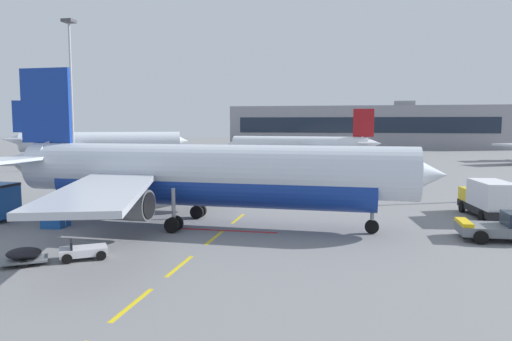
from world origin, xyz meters
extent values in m
plane|color=slate|center=(40.00, 40.00, 0.00)|extent=(400.00, 400.00, 0.00)
cube|color=yellow|center=(18.00, 7.26, 0.00)|extent=(0.24, 4.00, 0.01)
cube|color=yellow|center=(18.00, 13.03, 0.00)|extent=(0.24, 4.00, 0.01)
cube|color=yellow|center=(18.00, 19.75, 0.00)|extent=(0.24, 4.00, 0.01)
cube|color=yellow|center=(18.00, 26.44, 0.00)|extent=(0.24, 4.00, 0.01)
cube|color=yellow|center=(18.00, 33.92, 0.00)|extent=(0.24, 4.00, 0.01)
cube|color=yellow|center=(18.00, 40.19, 0.00)|extent=(0.24, 4.00, 0.01)
cube|color=yellow|center=(18.00, 46.47, 0.00)|extent=(0.24, 4.00, 0.01)
cube|color=yellow|center=(18.00, 52.24, 0.00)|extent=(0.24, 4.00, 0.01)
cube|color=yellow|center=(18.00, 59.00, 0.00)|extent=(0.24, 4.00, 0.01)
cube|color=yellow|center=(18.00, 64.61, 0.00)|extent=(0.24, 4.00, 0.01)
cube|color=yellow|center=(18.00, 70.94, 0.00)|extent=(0.24, 4.00, 0.01)
cube|color=yellow|center=(18.00, 76.71, 0.00)|extent=(0.24, 4.00, 0.01)
cube|color=yellow|center=(18.00, 83.49, 0.00)|extent=(0.24, 4.00, 0.01)
cube|color=#B21414|center=(18.00, 22.00, 0.00)|extent=(8.00, 0.40, 0.01)
cylinder|color=silver|center=(16.67, 23.43, 4.30)|extent=(30.18, 4.48, 3.80)
cylinder|color=navy|center=(16.67, 23.43, 3.26)|extent=(24.57, 4.05, 3.50)
cone|color=silver|center=(31.72, 23.09, 4.30)|extent=(3.58, 3.80, 3.72)
cone|color=silver|center=(0.93, 23.79, 4.78)|extent=(4.27, 3.32, 3.23)
cube|color=#192333|center=(30.67, 23.11, 4.97)|extent=(1.66, 2.89, 0.60)
cube|color=navy|center=(2.67, 23.75, 9.20)|extent=(4.41, 0.46, 6.00)
cube|color=silver|center=(2.05, 26.96, 5.06)|extent=(3.34, 6.47, 0.24)
cube|color=silver|center=(1.90, 20.57, 5.06)|extent=(3.34, 6.47, 0.24)
cube|color=#B7BCC6|center=(12.89, 32.02, 3.83)|extent=(10.47, 17.60, 0.36)
cube|color=#B7BCC6|center=(12.50, 15.02, 3.83)|extent=(9.82, 17.65, 0.36)
cylinder|color=#4C4F54|center=(12.67, 29.02, 2.38)|extent=(3.25, 2.17, 2.10)
cylinder|color=black|center=(14.27, 28.99, 2.38)|extent=(0.16, 1.79, 1.79)
cylinder|color=#4C4F54|center=(12.42, 18.03, 2.38)|extent=(3.25, 2.17, 2.10)
cylinder|color=black|center=(14.02, 17.99, 2.38)|extent=(0.16, 1.79, 1.79)
cylinder|color=gray|center=(28.57, 23.16, 1.83)|extent=(0.28, 0.28, 2.67)
cylinder|color=black|center=(28.57, 23.16, 0.50)|extent=(1.00, 0.30, 0.99)
cylinder|color=gray|center=(14.73, 26.08, 1.86)|extent=(0.28, 0.28, 2.61)
cylinder|color=black|center=(14.74, 26.43, 0.55)|extent=(1.11, 0.37, 1.10)
cylinder|color=black|center=(14.72, 25.73, 0.55)|extent=(1.11, 0.37, 1.10)
cylinder|color=gray|center=(14.61, 20.88, 1.86)|extent=(0.28, 0.28, 2.61)
cylinder|color=black|center=(14.62, 21.23, 0.55)|extent=(1.11, 0.37, 1.10)
cylinder|color=black|center=(14.60, 20.53, 0.55)|extent=(1.11, 0.37, 1.10)
cube|color=slate|center=(37.27, 22.96, 0.70)|extent=(6.07, 2.96, 0.60)
cube|color=yellow|center=(34.63, 22.89, 1.12)|extent=(0.77, 2.54, 0.24)
cylinder|color=black|center=(35.38, 21.51, 0.45)|extent=(0.91, 0.42, 0.90)
cylinder|color=black|center=(35.31, 24.31, 0.45)|extent=(0.91, 0.42, 0.90)
cylinder|color=silver|center=(-20.27, 73.52, 4.18)|extent=(28.38, 14.90, 3.70)
cylinder|color=navy|center=(-20.27, 73.52, 3.17)|extent=(23.25, 12.49, 3.40)
cone|color=silver|center=(-6.81, 79.28, 4.18)|extent=(4.55, 4.67, 3.62)
cone|color=silver|center=(-34.36, 67.51, 4.64)|extent=(4.99, 4.49, 3.14)
cube|color=#192333|center=(-7.74, 78.88, 4.83)|extent=(2.52, 3.16, 0.58)
cube|color=navy|center=(-32.79, 68.17, 8.95)|extent=(4.07, 2.00, 5.84)
cube|color=silver|center=(-34.64, 70.77, 4.92)|extent=(5.31, 6.95, 0.23)
cube|color=silver|center=(-32.20, 65.04, 4.92)|extent=(5.31, 6.95, 0.23)
cube|color=#B7BCC6|center=(-27.07, 79.61, 3.72)|extent=(5.77, 16.81, 0.35)
cube|color=#B7BCC6|center=(-20.58, 64.40, 3.72)|extent=(14.60, 15.36, 0.35)
cylinder|color=#4C4F54|center=(-26.06, 76.87, 2.31)|extent=(3.67, 3.10, 2.04)
cylinder|color=black|center=(-24.63, 77.48, 2.31)|extent=(0.79, 1.64, 1.74)
cylinder|color=#4C4F54|center=(-21.86, 67.03, 2.31)|extent=(3.67, 3.10, 2.04)
cylinder|color=black|center=(-20.43, 67.64, 2.31)|extent=(0.79, 1.64, 1.74)
cylinder|color=gray|center=(-9.62, 78.07, 1.78)|extent=(0.27, 0.27, 2.59)
cylinder|color=black|center=(-9.62, 78.07, 0.48)|extent=(0.99, 0.63, 0.96)
cylinder|color=gray|center=(-23.05, 75.09, 1.80)|extent=(0.27, 0.27, 2.54)
cylinder|color=black|center=(-23.19, 75.40, 0.54)|extent=(1.12, 0.73, 1.07)
cylinder|color=black|center=(-22.92, 74.77, 0.54)|extent=(1.12, 0.73, 1.07)
cylinder|color=gray|center=(-21.06, 70.43, 1.80)|extent=(0.27, 0.27, 2.54)
cylinder|color=black|center=(-21.20, 70.75, 0.54)|extent=(1.12, 0.73, 1.07)
cylinder|color=black|center=(-20.93, 70.12, 0.54)|extent=(1.12, 0.73, 1.07)
cylinder|color=silver|center=(16.82, 79.65, 3.64)|extent=(25.59, 4.52, 3.21)
cylinder|color=maroon|center=(16.82, 79.65, 2.75)|extent=(20.85, 4.02, 2.96)
cone|color=silver|center=(4.10, 80.31, 3.64)|extent=(3.12, 3.30, 3.15)
cone|color=silver|center=(30.12, 78.97, 4.04)|extent=(3.69, 2.91, 2.73)
cube|color=#192333|center=(4.99, 80.26, 4.20)|extent=(1.48, 2.48, 0.51)
cube|color=maroon|center=(28.64, 79.05, 7.78)|extent=(3.73, 0.50, 5.07)
cube|color=silver|center=(29.09, 76.31, 4.28)|extent=(2.98, 5.55, 0.20)
cube|color=silver|center=(29.37, 81.72, 4.28)|extent=(2.98, 5.55, 0.20)
cube|color=#B7BCC6|center=(19.80, 72.30, 3.24)|extent=(9.20, 14.84, 0.30)
cube|color=#B7BCC6|center=(20.54, 86.66, 3.24)|extent=(7.94, 14.94, 0.30)
cylinder|color=#4C4F54|center=(20.06, 74.83, 2.01)|extent=(2.79, 1.91, 1.78)
cylinder|color=black|center=(18.71, 74.90, 2.01)|extent=(0.18, 1.51, 1.51)
cylinder|color=#4C4F54|center=(20.54, 84.12, 2.01)|extent=(2.79, 1.91, 1.78)
cylinder|color=black|center=(19.19, 84.19, 2.01)|extent=(0.18, 1.51, 1.51)
cylinder|color=gray|center=(6.77, 80.17, 1.55)|extent=(0.24, 0.24, 2.25)
cylinder|color=black|center=(6.77, 80.17, 0.42)|extent=(0.85, 0.28, 0.84)
cylinder|color=gray|center=(18.39, 77.37, 1.57)|extent=(0.24, 0.24, 2.21)
cylinder|color=black|center=(18.38, 77.08, 0.47)|extent=(0.94, 0.34, 0.93)
cylinder|color=black|center=(18.41, 77.67, 0.47)|extent=(0.94, 0.34, 0.93)
cylinder|color=gray|center=(18.62, 81.76, 1.57)|extent=(0.24, 0.24, 2.21)
cylinder|color=black|center=(18.60, 81.47, 0.47)|extent=(0.94, 0.34, 0.93)
cylinder|color=black|center=(18.63, 82.06, 0.47)|extent=(0.94, 0.34, 0.93)
cylinder|color=black|center=(-1.25, 22.99, 0.50)|extent=(1.01, 0.35, 1.00)
cube|color=black|center=(38.03, 31.09, 0.74)|extent=(3.29, 7.25, 0.60)
cube|color=yellow|center=(37.73, 33.38, 1.59)|extent=(2.60, 2.66, 1.10)
cube|color=#192333|center=(37.58, 34.52, 1.69)|extent=(1.91, 0.31, 0.64)
cube|color=silver|center=(38.16, 30.12, 2.09)|extent=(3.00, 5.03, 2.10)
cylinder|color=black|center=(36.55, 33.15, 0.48)|extent=(0.40, 0.99, 0.96)
cylinder|color=black|center=(38.93, 33.47, 0.48)|extent=(0.40, 0.99, 0.96)
cylinder|color=black|center=(37.13, 28.71, 0.48)|extent=(0.40, 0.99, 0.96)
cube|color=silver|center=(12.07, 13.21, 0.46)|extent=(2.94, 2.62, 0.44)
cube|color=black|center=(11.53, 12.85, 0.86)|extent=(0.73, 1.00, 0.56)
cylinder|color=black|center=(12.43, 14.30, 0.28)|extent=(0.56, 0.46, 0.56)
cylinder|color=black|center=(13.22, 13.14, 0.28)|extent=(0.56, 0.46, 0.56)
cylinder|color=black|center=(10.93, 13.28, 0.28)|extent=(0.56, 0.46, 0.56)
cylinder|color=black|center=(11.71, 12.12, 0.28)|extent=(0.56, 0.46, 0.56)
cube|color=slate|center=(9.50, 11.48, 0.28)|extent=(2.83, 2.59, 0.12)
ellipsoid|color=black|center=(9.50, 11.48, 0.66)|extent=(2.18, 2.02, 0.64)
cylinder|color=black|center=(9.13, 12.04, 0.22)|extent=(0.44, 0.36, 0.44)
cylinder|color=black|center=(9.88, 10.92, 0.22)|extent=(0.44, 0.36, 0.44)
cube|color=#194C9E|center=(5.32, 20.57, 0.80)|extent=(1.68, 1.64, 1.60)
cube|color=silver|center=(5.32, 20.57, 0.80)|extent=(1.62, 0.13, 1.36)
cylinder|color=slate|center=(-17.90, 60.01, 0.30)|extent=(0.70, 0.70, 0.60)
cylinder|color=#9EA0A5|center=(-17.90, 60.01, 11.86)|extent=(0.36, 0.36, 23.71)
cube|color=#3F3F44|center=(-17.90, 60.01, 23.96)|extent=(1.80, 1.80, 0.50)
cube|color=gray|center=(29.58, 146.85, 6.44)|extent=(82.30, 20.32, 12.89)
cube|color=#192333|center=(29.58, 136.63, 7.09)|extent=(75.72, 0.12, 4.64)
cube|color=gray|center=(41.93, 146.85, 13.69)|extent=(6.00, 5.00, 1.60)
camera|label=1|loc=(27.34, -11.56, 7.85)|focal=34.05mm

